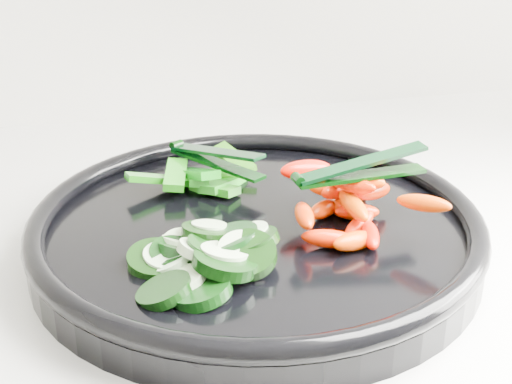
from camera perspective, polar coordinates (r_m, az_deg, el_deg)
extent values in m
cube|color=silver|center=(0.71, 8.66, -1.62)|extent=(2.02, 0.62, 0.03)
cylinder|color=black|center=(0.60, 0.00, -3.70)|extent=(0.46, 0.46, 0.02)
torus|color=black|center=(0.59, 0.00, -2.12)|extent=(0.46, 0.46, 0.02)
cylinder|color=black|center=(0.50, -7.33, -7.85)|extent=(0.04, 0.05, 0.03)
cylinder|color=beige|center=(0.51, -5.85, -7.20)|extent=(0.04, 0.04, 0.02)
cylinder|color=black|center=(0.55, -5.65, -4.79)|extent=(0.06, 0.06, 0.03)
cylinder|color=beige|center=(0.56, -6.00, -4.22)|extent=(0.04, 0.04, 0.02)
cylinder|color=black|center=(0.54, -6.49, -5.17)|extent=(0.05, 0.05, 0.02)
cylinder|color=beige|center=(0.55, -5.91, -4.38)|extent=(0.05, 0.05, 0.02)
cylinder|color=black|center=(0.50, -4.50, -7.87)|extent=(0.06, 0.06, 0.02)
cylinder|color=#B5D0A6|center=(0.50, -3.88, -7.53)|extent=(0.05, 0.05, 0.02)
cylinder|color=black|center=(0.56, -4.87, -4.12)|extent=(0.05, 0.05, 0.02)
cylinder|color=beige|center=(0.56, -5.52, -3.97)|extent=(0.04, 0.04, 0.02)
cylinder|color=black|center=(0.54, -6.18, -5.18)|extent=(0.06, 0.06, 0.01)
cylinder|color=beige|center=(0.55, -6.08, -4.42)|extent=(0.04, 0.04, 0.01)
cylinder|color=black|center=(0.54, -7.95, -5.40)|extent=(0.05, 0.05, 0.02)
cylinder|color=#D0EBBC|center=(0.54, -7.19, -5.31)|extent=(0.05, 0.05, 0.02)
cylinder|color=black|center=(0.54, -6.49, -5.14)|extent=(0.05, 0.05, 0.02)
cylinder|color=#CCEABB|center=(0.53, -6.78, -5.50)|extent=(0.04, 0.04, 0.02)
cylinder|color=black|center=(0.54, -0.17, -4.03)|extent=(0.05, 0.06, 0.03)
cylinder|color=#DEF7C6|center=(0.54, -0.95, -3.85)|extent=(0.04, 0.04, 0.02)
cylinder|color=black|center=(0.55, -3.88, -3.23)|extent=(0.06, 0.06, 0.02)
cylinder|color=beige|center=(0.56, -3.79, -2.87)|extent=(0.04, 0.04, 0.01)
cylinder|color=black|center=(0.53, -3.72, -4.62)|extent=(0.04, 0.05, 0.03)
cylinder|color=beige|center=(0.53, -4.77, -4.68)|extent=(0.03, 0.03, 0.02)
cylinder|color=black|center=(0.52, -0.72, -5.04)|extent=(0.05, 0.05, 0.03)
cylinder|color=#E3F8C6|center=(0.52, -1.18, -4.81)|extent=(0.05, 0.05, 0.03)
cylinder|color=black|center=(0.54, -2.17, -3.86)|extent=(0.06, 0.06, 0.02)
cylinder|color=beige|center=(0.55, -0.41, -3.34)|extent=(0.04, 0.04, 0.02)
cylinder|color=black|center=(0.51, -2.52, -5.69)|extent=(0.06, 0.06, 0.02)
cylinder|color=beige|center=(0.52, -2.58, -5.07)|extent=(0.05, 0.05, 0.02)
ellipsoid|color=red|center=(0.58, 8.25, -2.58)|extent=(0.04, 0.03, 0.02)
ellipsoid|color=red|center=(0.56, 5.92, -3.74)|extent=(0.05, 0.03, 0.02)
ellipsoid|color=#E80F00|center=(0.57, 9.15, -3.43)|extent=(0.02, 0.04, 0.02)
ellipsoid|color=red|center=(0.61, 7.05, -1.28)|extent=(0.03, 0.05, 0.03)
ellipsoid|color=#FF2B00|center=(0.60, 5.47, -1.36)|extent=(0.04, 0.04, 0.02)
ellipsoid|color=#FF5E00|center=(0.56, 7.88, -3.91)|extent=(0.05, 0.03, 0.02)
ellipsoid|color=#ED3E00|center=(0.60, 8.11, -1.56)|extent=(0.04, 0.02, 0.02)
ellipsoid|color=#DF3500|center=(0.65, 8.14, 0.31)|extent=(0.03, 0.05, 0.03)
ellipsoid|color=#E35800|center=(0.64, 6.53, 0.22)|extent=(0.02, 0.04, 0.02)
ellipsoid|color=#F01600|center=(0.56, 3.88, -1.88)|extent=(0.02, 0.05, 0.02)
ellipsoid|color=red|center=(0.61, 9.38, 0.10)|extent=(0.05, 0.04, 0.03)
ellipsoid|color=#F04200|center=(0.60, 6.47, 0.11)|extent=(0.04, 0.03, 0.02)
ellipsoid|color=#DF3D00|center=(0.58, 7.80, -1.07)|extent=(0.02, 0.05, 0.02)
ellipsoid|color=#E63000|center=(0.61, 6.07, 0.19)|extent=(0.05, 0.02, 0.02)
ellipsoid|color=#EF3200|center=(0.58, 7.95, 0.49)|extent=(0.03, 0.04, 0.02)
ellipsoid|color=#FA1300|center=(0.61, 4.05, 1.78)|extent=(0.05, 0.03, 0.02)
ellipsoid|color=#FB5900|center=(0.59, 8.08, 0.83)|extent=(0.05, 0.04, 0.02)
ellipsoid|color=#E43900|center=(0.56, 13.27, -0.88)|extent=(0.04, 0.04, 0.02)
cube|color=#0A7112|center=(0.66, -2.61, 0.65)|extent=(0.05, 0.05, 0.02)
cube|color=#13690A|center=(0.66, -3.78, 0.77)|extent=(0.06, 0.02, 0.03)
cube|color=#0E730B|center=(0.65, -3.32, 0.27)|extent=(0.04, 0.05, 0.01)
cube|color=#126F0A|center=(0.67, -3.91, 1.15)|extent=(0.06, 0.03, 0.02)
cube|color=#0F6D0A|center=(0.67, -4.93, 0.98)|extent=(0.02, 0.06, 0.03)
cube|color=#09620A|center=(0.66, -4.86, 1.46)|extent=(0.04, 0.06, 0.03)
cube|color=#0C6109|center=(0.65, -8.58, 1.09)|extent=(0.04, 0.02, 0.02)
cube|color=#1A730B|center=(0.66, -6.44, 1.40)|extent=(0.03, 0.06, 0.01)
cube|color=#1B6E0A|center=(0.69, -1.80, 2.66)|extent=(0.04, 0.06, 0.02)
cylinder|color=black|center=(0.56, 3.37, 1.03)|extent=(0.01, 0.01, 0.01)
cube|color=black|center=(0.58, 8.43, 1.28)|extent=(0.11, 0.02, 0.00)
cube|color=black|center=(0.58, 8.50, 2.33)|extent=(0.11, 0.02, 0.02)
cylinder|color=black|center=(0.70, -6.38, 3.79)|extent=(0.01, 0.01, 0.01)
cube|color=black|center=(0.66, -3.18, 2.30)|extent=(0.08, 0.10, 0.00)
cube|color=black|center=(0.66, -3.20, 3.23)|extent=(0.07, 0.10, 0.02)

